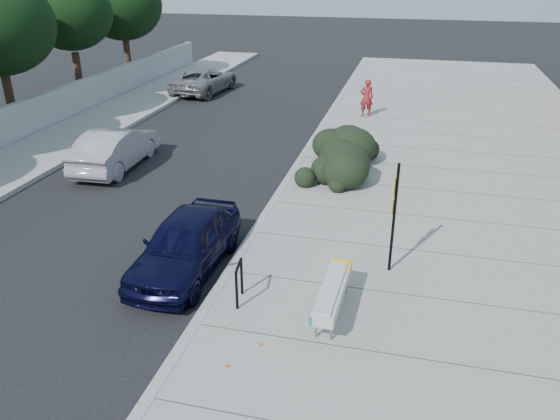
# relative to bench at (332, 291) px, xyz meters

# --- Properties ---
(ground) EXTENTS (120.00, 120.00, 0.00)m
(ground) POSITION_rel_bench_xyz_m (-2.50, 1.03, -0.66)
(ground) COLOR black
(ground) RESTS_ON ground
(sidewalk_near) EXTENTS (11.20, 50.00, 0.15)m
(sidewalk_near) POSITION_rel_bench_xyz_m (3.10, 6.03, -0.59)
(sidewalk_near) COLOR gray
(sidewalk_near) RESTS_ON ground
(sidewalk_far) EXTENTS (3.00, 50.00, 0.15)m
(sidewalk_far) POSITION_rel_bench_xyz_m (-12.00, 6.03, -0.59)
(sidewalk_far) COLOR gray
(sidewalk_far) RESTS_ON ground
(curb_near) EXTENTS (0.22, 50.00, 0.17)m
(curb_near) POSITION_rel_bench_xyz_m (-2.50, 6.03, -0.58)
(curb_near) COLOR #9E9E99
(curb_near) RESTS_ON ground
(curb_far) EXTENTS (0.22, 50.00, 0.17)m
(curb_far) POSITION_rel_bench_xyz_m (-10.50, 6.03, -0.58)
(curb_far) COLOR #9E9E99
(curb_far) RESTS_ON ground
(tree_far_e) EXTENTS (4.00, 4.00, 5.90)m
(tree_far_e) POSITION_rel_bench_xyz_m (-15.00, 15.03, 3.52)
(tree_far_e) COLOR #332114
(tree_far_e) RESTS_ON ground
(tree_far_f) EXTENTS (4.40, 4.40, 6.07)m
(tree_far_f) POSITION_rel_bench_xyz_m (-15.00, 20.03, 3.52)
(tree_far_f) COLOR #332114
(tree_far_f) RESTS_ON ground
(bench) EXTENTS (0.52, 2.16, 0.65)m
(bench) POSITION_rel_bench_xyz_m (0.00, 0.00, 0.00)
(bench) COLOR gray
(bench) RESTS_ON sidewalk_near
(bike_rack) EXTENTS (0.12, 0.59, 0.87)m
(bike_rack) POSITION_rel_bench_xyz_m (-1.90, -0.02, 0.01)
(bike_rack) COLOR black
(bike_rack) RESTS_ON sidewalk_near
(sign_post) EXTENTS (0.10, 0.29, 2.55)m
(sign_post) POSITION_rel_bench_xyz_m (0.99, 1.96, 0.94)
(sign_post) COLOR black
(sign_post) RESTS_ON sidewalk_near
(hedge) EXTENTS (2.97, 4.18, 1.42)m
(hedge) POSITION_rel_bench_xyz_m (-1.00, 8.03, 0.19)
(hedge) COLOR black
(hedge) RESTS_ON sidewalk_near
(sedan_navy) EXTENTS (1.66, 3.97, 1.34)m
(sedan_navy) POSITION_rel_bench_xyz_m (-3.54, 1.12, 0.01)
(sedan_navy) COLOR black
(sedan_navy) RESTS_ON ground
(wagon_silver) EXTENTS (1.63, 4.22, 1.37)m
(wagon_silver) POSITION_rel_bench_xyz_m (-8.52, 6.91, 0.02)
(wagon_silver) COLOR #AEAEB3
(wagon_silver) RESTS_ON ground
(suv_silver) EXTENTS (2.63, 4.89, 1.31)m
(suv_silver) POSITION_rel_bench_xyz_m (-9.79, 18.50, -0.01)
(suv_silver) COLOR gray
(suv_silver) RESTS_ON ground
(pedestrian) EXTENTS (0.67, 0.53, 1.63)m
(pedestrian) POSITION_rel_bench_xyz_m (-0.86, 15.14, 0.30)
(pedestrian) COLOR maroon
(pedestrian) RESTS_ON sidewalk_near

